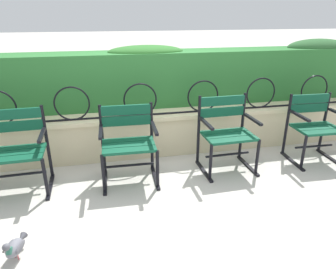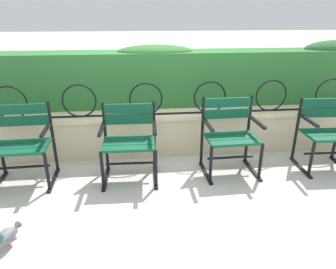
# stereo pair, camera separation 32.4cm
# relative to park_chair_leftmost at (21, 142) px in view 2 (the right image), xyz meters

# --- Properties ---
(ground_plane) EXTENTS (60.00, 60.00, 0.00)m
(ground_plane) POSITION_rel_park_chair_leftmost_xyz_m (1.59, -0.21, -0.47)
(ground_plane) COLOR #BCB7AD
(stone_wall) EXTENTS (8.56, 0.41, 0.56)m
(stone_wall) POSITION_rel_park_chair_leftmost_xyz_m (1.59, 0.59, -0.18)
(stone_wall) COLOR beige
(stone_wall) RESTS_ON ground
(iron_arch_fence) EXTENTS (8.00, 0.02, 0.42)m
(iron_arch_fence) POSITION_rel_park_chair_leftmost_xyz_m (1.41, 0.51, 0.27)
(iron_arch_fence) COLOR black
(iron_arch_fence) RESTS_ON stone_wall
(hedge_row) EXTENTS (8.39, 0.54, 0.85)m
(hedge_row) POSITION_rel_park_chair_leftmost_xyz_m (1.62, 1.03, 0.48)
(hedge_row) COLOR #2D7033
(hedge_row) RESTS_ON stone_wall
(park_chair_leftmost) EXTENTS (0.65, 0.54, 0.86)m
(park_chair_leftmost) POSITION_rel_park_chair_leftmost_xyz_m (0.00, 0.00, 0.00)
(park_chair_leftmost) COLOR #0F4C33
(park_chair_leftmost) RESTS_ON ground
(park_chair_centre_left) EXTENTS (0.62, 0.54, 0.84)m
(park_chair_centre_left) POSITION_rel_park_chair_leftmost_xyz_m (1.17, -0.03, -0.01)
(park_chair_centre_left) COLOR #0F4C33
(park_chair_centre_left) RESTS_ON ground
(park_chair_centre_right) EXTENTS (0.63, 0.54, 0.87)m
(park_chair_centre_right) POSITION_rel_park_chair_leftmost_xyz_m (2.33, -0.01, 0.00)
(park_chair_centre_right) COLOR #0F4C33
(park_chair_centre_right) RESTS_ON ground
(park_chair_rightmost) EXTENTS (0.60, 0.54, 0.83)m
(park_chair_rightmost) POSITION_rel_park_chair_leftmost_xyz_m (3.50, -0.01, -0.01)
(park_chair_rightmost) COLOR #0F4C33
(park_chair_rightmost) RESTS_ON ground
(pigeon_far_side) EXTENTS (0.14, 0.29, 0.22)m
(pigeon_far_side) POSITION_rel_park_chair_leftmost_xyz_m (0.19, -1.09, -0.36)
(pigeon_far_side) COLOR slate
(pigeon_far_side) RESTS_ON ground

